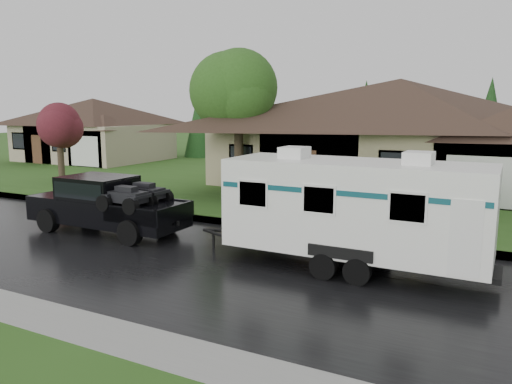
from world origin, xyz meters
TOP-DOWN VIEW (x-y plane):
  - ground at (0.00, 0.00)m, footprint 140.00×140.00m
  - road at (0.00, -2.00)m, footprint 140.00×8.00m
  - curb at (0.00, 2.25)m, footprint 140.00×0.50m
  - lawn at (0.00, 15.00)m, footprint 140.00×26.00m
  - house_main at (2.29, 13.84)m, footprint 19.44×10.80m
  - house_far at (-21.78, 15.85)m, footprint 10.80×8.64m
  - tree_left_green at (-4.62, 8.40)m, footprint 4.27×4.27m
  - tree_red at (-14.52, 6.05)m, footprint 2.67×2.67m
  - shrub_row at (2.00, 9.30)m, footprint 13.60×1.00m
  - pickup_truck at (-4.82, -0.67)m, footprint 5.79×2.20m
  - travel_trailer at (3.99, -0.67)m, footprint 7.14×2.51m

SIDE VIEW (x-z plane):
  - ground at x=0.00m, z-range 0.00..0.00m
  - road at x=0.00m, z-range 0.00..0.01m
  - curb at x=0.00m, z-range 0.00..0.15m
  - lawn at x=0.00m, z-range 0.00..0.15m
  - shrub_row at x=2.00m, z-range 0.15..1.15m
  - pickup_truck at x=-4.82m, z-range 0.07..2.00m
  - travel_trailer at x=3.99m, z-range 0.10..3.30m
  - house_far at x=-21.78m, z-range 0.07..5.87m
  - tree_red at x=-14.52m, z-range 1.00..5.42m
  - house_main at x=2.29m, z-range 0.14..7.04m
  - tree_left_green at x=-4.62m, z-range 1.52..8.59m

